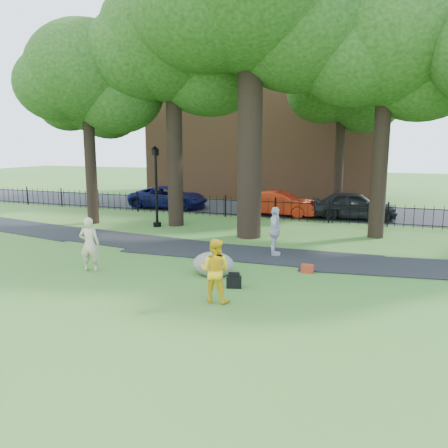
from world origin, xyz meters
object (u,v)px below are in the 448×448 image
at_px(man, 215,270).
at_px(boulder, 213,263).
at_px(woman, 89,244).
at_px(lamppost, 156,187).
at_px(red_sedan, 280,204).
at_px(big_tree, 255,2).

bearing_deg(man, boulder, -67.63).
bearing_deg(man, woman, -14.47).
distance_m(lamppost, red_sedan, 7.80).
distance_m(man, red_sedan, 15.00).
height_order(lamppost, red_sedan, lamppost).
relative_size(big_tree, woman, 7.82).
xyz_separation_m(man, lamppost, (-6.92, 9.22, 1.17)).
bearing_deg(big_tree, red_sedan, 91.82).
bearing_deg(woman, boulder, 174.87).
xyz_separation_m(man, boulder, (-0.95, 2.27, -0.46)).
height_order(man, boulder, man).
bearing_deg(big_tree, man, -79.84).
height_order(boulder, red_sedan, red_sedan).
relative_size(woman, red_sedan, 0.41).
bearing_deg(big_tree, boulder, -84.78).
bearing_deg(lamppost, big_tree, 14.18).
relative_size(lamppost, red_sedan, 0.93).
bearing_deg(boulder, lamppost, 130.62).
bearing_deg(red_sedan, big_tree, -174.47).
relative_size(man, boulder, 1.25).
height_order(man, lamppost, lamppost).
distance_m(boulder, red_sedan, 12.66).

